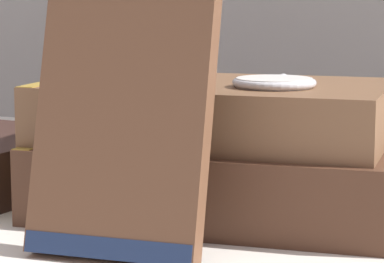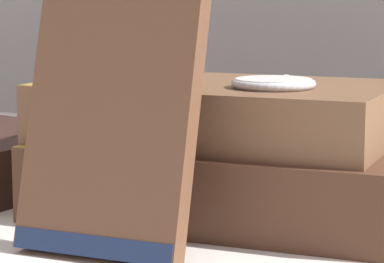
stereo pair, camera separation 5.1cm
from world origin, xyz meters
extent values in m
plane|color=silver|center=(0.00, 0.00, 0.00)|extent=(3.00, 3.00, 0.00)
cube|color=#4C2D1E|center=(0.02, 0.05, 0.02)|extent=(0.24, 0.16, 0.05)
cube|color=olive|center=(-0.10, 0.05, 0.02)|extent=(0.01, 0.15, 0.05)
cube|color=brown|center=(0.01, 0.05, 0.07)|extent=(0.23, 0.14, 0.04)
cube|color=olive|center=(-0.10, 0.05, 0.07)|extent=(0.01, 0.14, 0.04)
cube|color=brown|center=(-0.01, -0.06, 0.08)|extent=(0.10, 0.06, 0.16)
cube|color=navy|center=(-0.01, -0.08, 0.01)|extent=(0.10, 0.02, 0.02)
cylinder|color=white|center=(0.05, 0.04, 0.09)|extent=(0.05, 0.05, 0.01)
torus|color=silver|center=(0.05, 0.04, 0.09)|extent=(0.05, 0.05, 0.01)
sphere|color=silver|center=(0.05, 0.06, 0.09)|extent=(0.01, 0.01, 0.01)
torus|color=#4C3828|center=(-0.05, 0.20, 0.00)|extent=(0.04, 0.04, 0.00)
torus|color=#4C3828|center=(-0.01, 0.20, 0.00)|extent=(0.04, 0.04, 0.00)
cylinder|color=#4C3828|center=(-0.03, 0.20, 0.00)|extent=(0.02, 0.00, 0.00)
camera|label=1|loc=(0.18, -0.52, 0.15)|focal=85.00mm
camera|label=2|loc=(0.23, -0.50, 0.15)|focal=85.00mm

